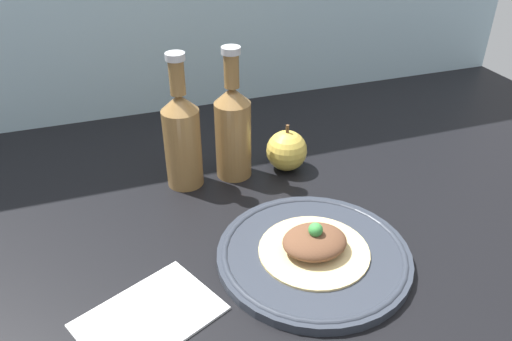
% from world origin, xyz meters
% --- Properties ---
extents(ground_plane, '(1.80, 1.10, 0.04)m').
position_xyz_m(ground_plane, '(0.00, 0.00, -0.02)').
color(ground_plane, black).
extents(plate, '(0.30, 0.30, 0.02)m').
position_xyz_m(plate, '(0.06, -0.10, 0.01)').
color(plate, '#2D333D').
rests_on(plate, ground_plane).
extents(plated_food, '(0.17, 0.17, 0.05)m').
position_xyz_m(plated_food, '(0.06, -0.10, 0.03)').
color(plated_food, '#D6BC7F').
rests_on(plated_food, plate).
extents(cider_bottle_left, '(0.07, 0.07, 0.26)m').
position_xyz_m(cider_bottle_left, '(-0.08, 0.18, 0.10)').
color(cider_bottle_left, olive).
rests_on(cider_bottle_left, ground_plane).
extents(cider_bottle_right, '(0.07, 0.07, 0.26)m').
position_xyz_m(cider_bottle_right, '(0.02, 0.18, 0.10)').
color(cider_bottle_right, olive).
rests_on(cider_bottle_right, ground_plane).
extents(apple, '(0.08, 0.08, 0.10)m').
position_xyz_m(apple, '(0.12, 0.17, 0.04)').
color(apple, gold).
rests_on(apple, ground_plane).
extents(napkin, '(0.22, 0.19, 0.01)m').
position_xyz_m(napkin, '(-0.20, -0.13, 0.00)').
color(napkin, white).
rests_on(napkin, ground_plane).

